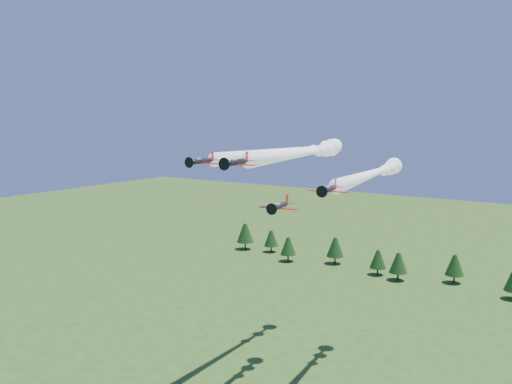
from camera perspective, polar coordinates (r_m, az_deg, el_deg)
The scene contains 5 objects.
plane_lead at distance 111.12m, azimuth 4.85°, elevation 3.97°, with size 9.26×47.06×3.70m.
plane_left at distance 126.92m, azimuth 3.80°, elevation 4.12°, with size 6.60×60.28×3.70m.
plane_right at distance 118.60m, azimuth 11.73°, elevation 1.88°, with size 11.10×50.55×3.70m.
plane_slot at distance 102.88m, azimuth 2.39°, elevation -1.41°, with size 7.50×8.19×2.62m.
treeline at distance 201.35m, azimuth 17.20°, elevation -6.75°, with size 174.55×20.75×10.80m.
Camera 1 is at (51.78, -79.44, 55.27)m, focal length 40.00 mm.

